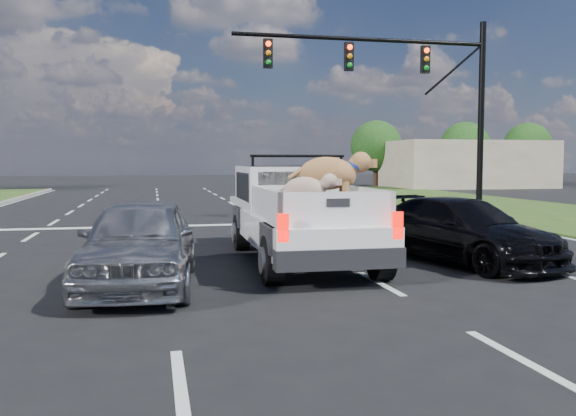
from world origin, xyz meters
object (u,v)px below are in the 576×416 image
silver_sedan (139,242)px  black_coupe (462,231)px  pickup_truck (299,211)px  traffic_signal (419,85)px

silver_sedan → black_coupe: silver_sedan is taller
pickup_truck → silver_sedan: 3.72m
traffic_signal → black_coupe: traffic_signal is taller
traffic_signal → silver_sedan: (-9.40, -9.86, -3.99)m
silver_sedan → traffic_signal: bearing=51.4°
silver_sedan → pickup_truck: bearing=36.6°
traffic_signal → silver_sedan: size_ratio=2.10×
traffic_signal → pickup_truck: 10.73m
pickup_truck → black_coupe: 3.33m
black_coupe → pickup_truck: bearing=146.6°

